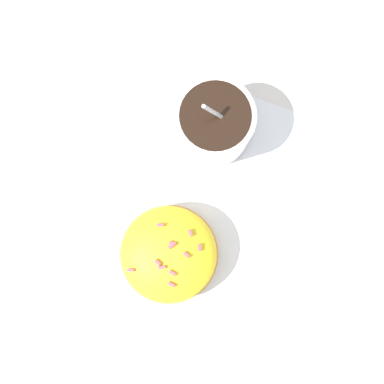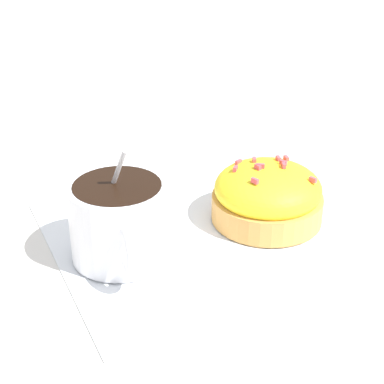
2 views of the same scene
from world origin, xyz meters
name	(u,v)px [view 1 (image 1 of 2)]	position (x,y,z in m)	size (l,w,h in m)	color
ground_plane	(194,198)	(0.00, 0.00, 0.00)	(3.00, 3.00, 0.00)	silver
paper_napkin	(194,198)	(0.00, 0.00, 0.00)	(0.28, 0.26, 0.00)	white
coffee_cup	(213,122)	(0.08, 0.01, 0.04)	(0.08, 0.11, 0.10)	white
frosted_pastry	(166,253)	(-0.07, 0.00, 0.03)	(0.10, 0.10, 0.06)	#D19347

